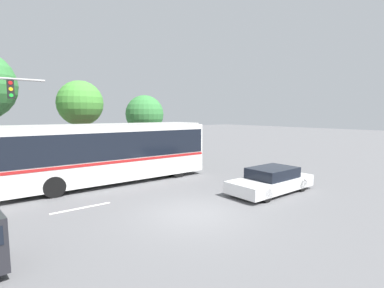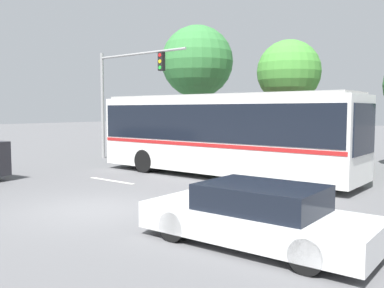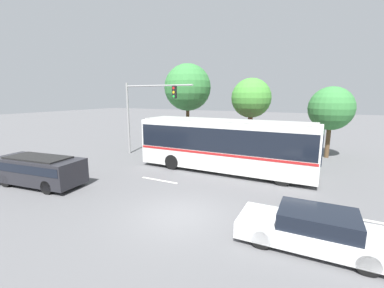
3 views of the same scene
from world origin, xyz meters
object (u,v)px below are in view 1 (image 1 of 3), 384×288
object	(u,v)px
city_bus	(111,150)
sedan_foreground	(271,181)
street_tree_centre	(80,104)
street_tree_right	(145,114)

from	to	relation	value
city_bus	sedan_foreground	world-z (taller)	city_bus
street_tree_centre	city_bus	bearing A→B (deg)	-90.65
street_tree_right	city_bus	bearing A→B (deg)	-129.18
city_bus	sedan_foreground	xyz separation A→B (m)	(5.52, -6.70, -1.30)
city_bus	street_tree_centre	xyz separation A→B (m)	(0.07, 5.90, 2.71)
city_bus	street_tree_right	distance (m)	9.58
city_bus	street_tree_centre	size ratio (longest dim) A/B	1.79
sedan_foreground	street_tree_centre	xyz separation A→B (m)	(-5.45, 12.60, 4.01)
sedan_foreground	street_tree_centre	distance (m)	14.30
sedan_foreground	street_tree_centre	world-z (taller)	street_tree_centre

